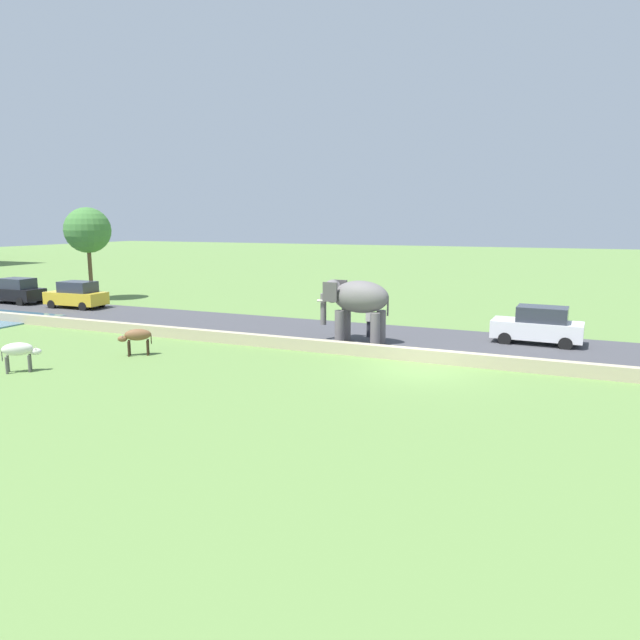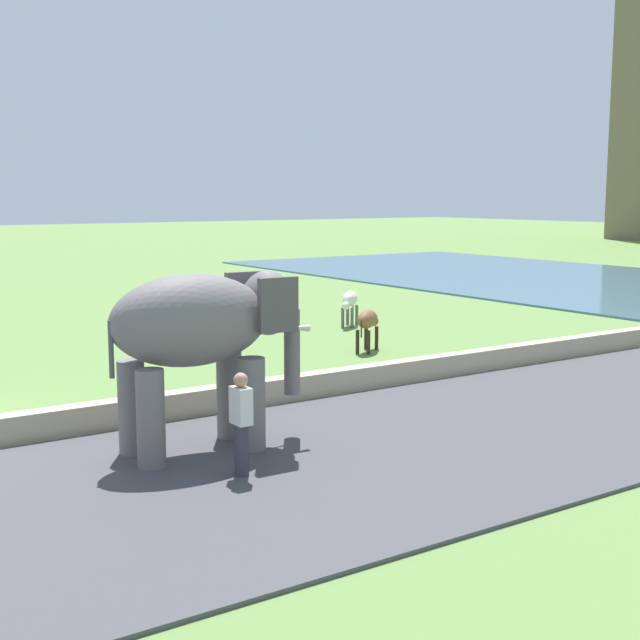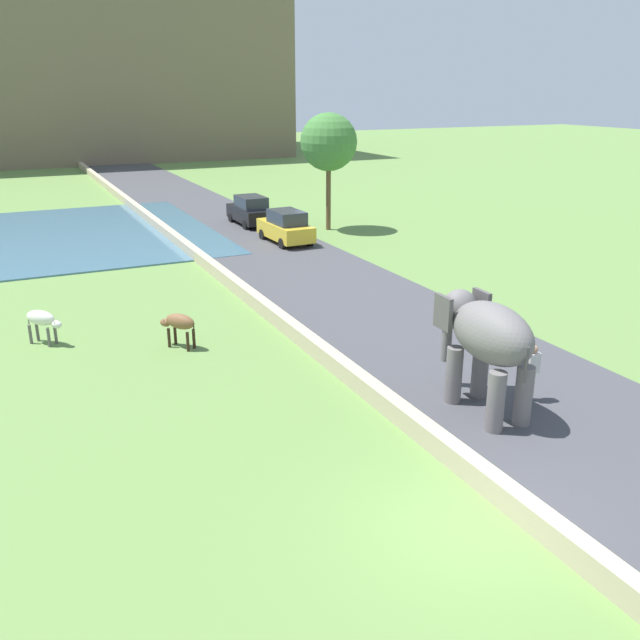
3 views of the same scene
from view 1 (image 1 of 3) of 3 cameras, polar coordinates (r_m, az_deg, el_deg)
ground_plane at (r=22.82m, az=9.95°, el=-4.81°), size 220.00×220.00×0.00m
road_surface at (r=36.83m, az=-19.87°, el=0.37°), size 7.00×120.00×0.06m
barrier_wall at (r=32.73m, az=-21.83°, el=-0.45°), size 0.40×110.00×0.53m
elephant at (r=26.73m, az=3.59°, el=1.91°), size 1.48×3.48×2.99m
person_beside_elephant at (r=28.28m, az=4.87°, el=-0.06°), size 0.36×0.22×1.63m
car_yellow at (r=40.90m, az=-23.00°, el=2.29°), size 1.90×4.05×1.80m
car_black at (r=45.02m, az=-27.90°, el=2.55°), size 1.83×4.02×1.80m
car_white at (r=28.54m, az=20.84°, el=-0.53°), size 1.94×4.07×1.80m
cow_white at (r=24.67m, az=-27.69°, el=-2.71°), size 1.18×1.25×1.15m
cow_brown at (r=25.77m, az=-17.74°, el=-1.55°), size 1.09×1.32×1.15m
tree_near at (r=44.90m, az=-22.06°, el=8.23°), size 3.25×3.25×6.66m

